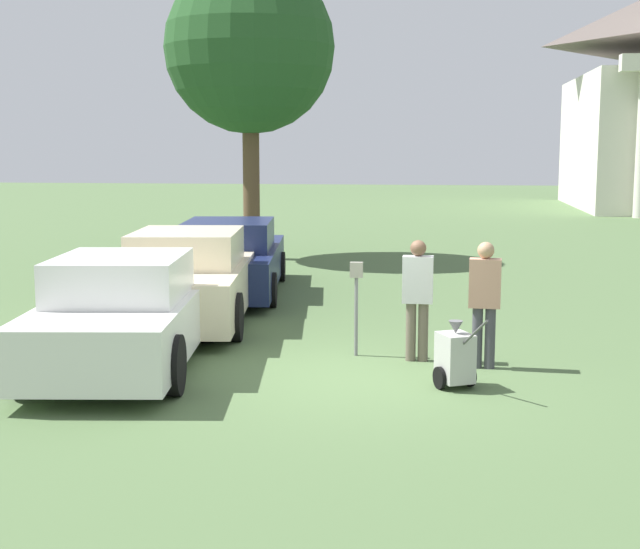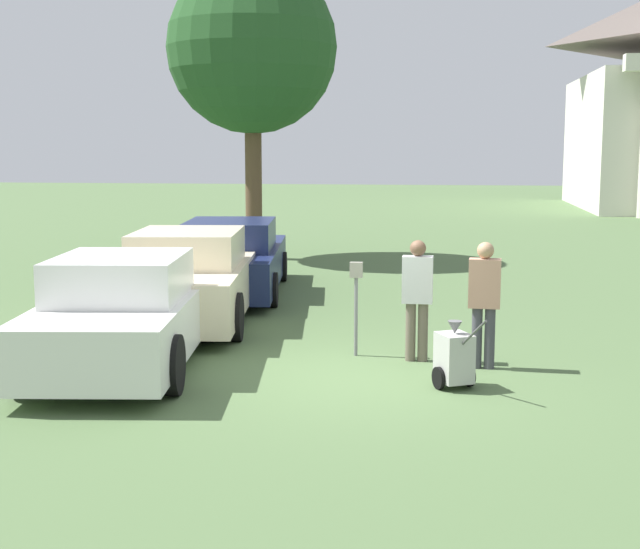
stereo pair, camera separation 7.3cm
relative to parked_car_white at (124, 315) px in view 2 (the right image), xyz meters
name	(u,v)px [view 2 (the right image)]	position (x,y,z in m)	size (l,w,h in m)	color
ground_plane	(350,379)	(3.10, -0.25, -0.71)	(120.00, 120.00, 0.00)	#4C663D
parked_car_white	(124,315)	(0.00, 0.00, 0.00)	(2.44, 4.92, 1.54)	silver
parked_car_cream	(190,279)	(0.00, 3.17, 0.02)	(2.56, 5.34, 1.57)	beige
parked_car_navy	(232,260)	(0.00, 6.17, -0.02)	(2.56, 5.48, 1.50)	#19234C
parking_meter	(356,291)	(3.05, 1.04, 0.23)	(0.18, 0.09, 1.35)	slate
person_worker	(417,293)	(3.92, 0.85, 0.25)	(0.42, 0.23, 1.70)	#665B4C
person_supervisor	(484,297)	(4.82, 0.55, 0.26)	(0.44, 0.25, 1.71)	#3F3F47
equipment_cart	(454,357)	(4.42, -0.51, -0.33)	(0.63, 0.97, 1.00)	#B2B2AD
shade_tree	(252,49)	(-0.74, 11.82, 4.77)	(4.43, 4.43, 7.73)	brown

